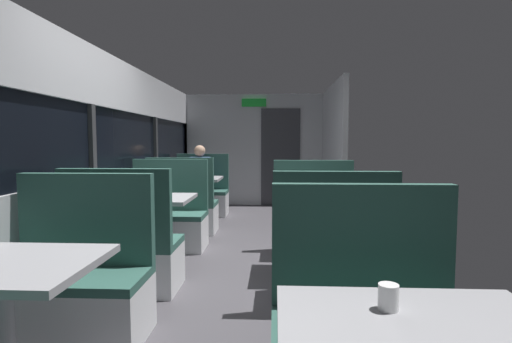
{
  "coord_description": "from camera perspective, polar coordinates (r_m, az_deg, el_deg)",
  "views": [
    {
      "loc": [
        0.43,
        -3.87,
        1.32
      ],
      "look_at": [
        0.09,
        3.18,
        0.78
      ],
      "focal_mm": 27.21,
      "sensor_mm": 36.0,
      "label": 1
    }
  ],
  "objects": [
    {
      "name": "bench_mid_window_facing_end",
      "position": [
        3.69,
        -18.84,
        -11.46
      ],
      "size": [
        0.95,
        0.5,
        1.1
      ],
      "color": "silver",
      "rests_on": "ground_plane"
    },
    {
      "name": "dining_table_near_window",
      "position": [
        2.32,
        -33.31,
        -13.39
      ],
      "size": [
        0.9,
        0.7,
        0.74
      ],
      "color": "#9E9EA3",
      "rests_on": "ground_plane"
    },
    {
      "name": "bench_near_window_facing_entry",
      "position": [
        2.98,
        -24.83,
        -15.46
      ],
      "size": [
        0.95,
        0.5,
        1.1
      ],
      "color": "silver",
      "rests_on": "ground_plane"
    },
    {
      "name": "carriage_end_bulkhead",
      "position": [
        8.07,
        0.13,
        3.09
      ],
      "size": [
        2.9,
        0.11,
        2.3
      ],
      "color": "#B2B2B7",
      "rests_on": "ground_plane"
    },
    {
      "name": "ground_plane",
      "position": [
        4.11,
        -3.52,
        -14.49
      ],
      "size": [
        3.3,
        9.2,
        0.02
      ],
      "primitive_type": "cube",
      "color": "#423F44"
    },
    {
      "name": "bench_far_window_facing_end",
      "position": [
        5.75,
        -10.66,
        -5.62
      ],
      "size": [
        0.95,
        0.5,
        1.1
      ],
      "color": "silver",
      "rests_on": "ground_plane"
    },
    {
      "name": "seated_passenger",
      "position": [
        7.01,
        -8.16,
        -2.07
      ],
      "size": [
        0.47,
        0.55,
        1.26
      ],
      "color": "#26262D",
      "rests_on": "ground_plane"
    },
    {
      "name": "carriage_aisle_panel_right",
      "position": [
        6.95,
        11.22,
        2.9
      ],
      "size": [
        0.08,
        2.4,
        2.3
      ],
      "primitive_type": "cube",
      "color": "#B2B2B7",
      "rests_on": "ground_plane"
    },
    {
      "name": "dining_table_far_window",
      "position": [
        6.38,
        -9.24,
        -1.79
      ],
      "size": [
        0.9,
        0.7,
        0.74
      ],
      "color": "#9E9EA3",
      "rests_on": "ground_plane"
    },
    {
      "name": "bench_rear_aisle_facing_entry",
      "position": [
        4.62,
        8.54,
        -8.05
      ],
      "size": [
        0.95,
        0.5,
        1.1
      ],
      "color": "silver",
      "rests_on": "ground_plane"
    },
    {
      "name": "bench_mid_window_facing_entry",
      "position": [
        4.98,
        -12.86,
        -7.22
      ],
      "size": [
        0.95,
        0.5,
        1.1
      ],
      "color": "silver",
      "rests_on": "ground_plane"
    },
    {
      "name": "bench_far_window_facing_entry",
      "position": [
        7.1,
        -8.03,
        -3.68
      ],
      "size": [
        0.95,
        0.5,
        1.1
      ],
      "color": "silver",
      "rests_on": "ground_plane"
    },
    {
      "name": "bench_front_aisle_facing_entry",
      "position": [
        2.17,
        16.01,
        -22.94
      ],
      "size": [
        0.95,
        0.5,
        1.1
      ],
      "color": "silver",
      "rests_on": "ground_plane"
    },
    {
      "name": "dining_table_mid_window",
      "position": [
        4.26,
        -15.47,
        -4.96
      ],
      "size": [
        0.9,
        0.7,
        0.74
      ],
      "color": "#9E9EA3",
      "rests_on": "ground_plane"
    },
    {
      "name": "dining_table_rear_aisle",
      "position": [
        3.88,
        9.62,
        -5.77
      ],
      "size": [
        0.9,
        0.7,
        0.74
      ],
      "color": "#9E9EA3",
      "rests_on": "ground_plane"
    },
    {
      "name": "coffee_cup_secondary",
      "position": [
        1.48,
        18.88,
        -17.07
      ],
      "size": [
        0.07,
        0.07,
        0.09
      ],
      "color": "white",
      "rests_on": "dining_table_front_aisle"
    },
    {
      "name": "bench_rear_aisle_facing_end",
      "position": [
        3.28,
        11.04,
        -13.29
      ],
      "size": [
        0.95,
        0.5,
        1.1
      ],
      "color": "silver",
      "rests_on": "ground_plane"
    },
    {
      "name": "carriage_window_panel_left",
      "position": [
        4.31,
        -23.16,
        1.22
      ],
      "size": [
        0.09,
        8.48,
        2.3
      ],
      "color": "#B2B2B7",
      "rests_on": "ground_plane"
    },
    {
      "name": "coffee_cup_primary",
      "position": [
        3.69,
        7.31,
        -3.98
      ],
      "size": [
        0.07,
        0.07,
        0.09
      ],
      "color": "white",
      "rests_on": "dining_table_rear_aisle"
    }
  ]
}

